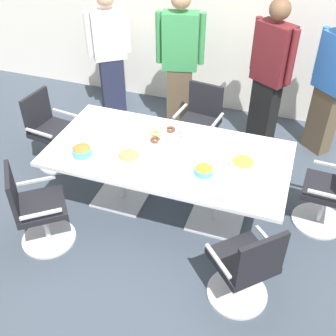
# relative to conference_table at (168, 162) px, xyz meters

# --- Properties ---
(ground_plane) EXTENTS (10.00, 10.00, 0.01)m
(ground_plane) POSITION_rel_conference_table_xyz_m (0.00, 0.00, -0.63)
(ground_plane) COLOR #3D4754
(back_wall) EXTENTS (8.00, 0.10, 2.80)m
(back_wall) POSITION_rel_conference_table_xyz_m (0.00, 2.40, 0.77)
(back_wall) COLOR white
(back_wall) RESTS_ON ground
(conference_table) EXTENTS (2.40, 1.20, 0.75)m
(conference_table) POSITION_rel_conference_table_xyz_m (0.00, 0.00, 0.00)
(conference_table) COLOR white
(conference_table) RESTS_ON ground
(office_chair_0) EXTENTS (0.76, 0.76, 0.91)m
(office_chair_0) POSITION_rel_conference_table_xyz_m (-1.03, -0.87, -0.22)
(office_chair_0) COLOR silver
(office_chair_0) RESTS_ON ground
(office_chair_1) EXTENTS (0.76, 0.76, 0.91)m
(office_chair_1) POSITION_rel_conference_table_xyz_m (0.99, -0.90, -0.22)
(office_chair_1) COLOR silver
(office_chair_1) RESTS_ON ground
(office_chair_2) EXTENTS (0.57, 0.57, 0.91)m
(office_chair_2) POSITION_rel_conference_table_xyz_m (1.63, 0.31, -0.22)
(office_chair_2) COLOR silver
(office_chair_2) RESTS_ON ground
(office_chair_3) EXTENTS (0.61, 0.61, 0.91)m
(office_chair_3) POSITION_rel_conference_table_xyz_m (0.03, 1.10, -0.22)
(office_chair_3) COLOR silver
(office_chair_3) RESTS_ON ground
(office_chair_4) EXTENTS (0.60, 0.60, 0.91)m
(office_chair_4) POSITION_rel_conference_table_xyz_m (-1.61, 0.35, -0.22)
(office_chair_4) COLOR silver
(office_chair_4) RESTS_ON ground
(person_standing_0) EXTENTS (0.54, 0.44, 1.74)m
(person_standing_0) POSITION_rel_conference_table_xyz_m (-1.45, 1.74, 0.28)
(person_standing_0) COLOR #232842
(person_standing_0) RESTS_ON ground
(person_standing_1) EXTENTS (0.61, 0.32, 1.88)m
(person_standing_1) POSITION_rel_conference_table_xyz_m (-0.39, 1.60, 0.37)
(person_standing_1) COLOR brown
(person_standing_1) RESTS_ON ground
(person_standing_2) EXTENTS (0.56, 0.42, 1.87)m
(person_standing_2) POSITION_rel_conference_table_xyz_m (0.74, 1.60, 0.36)
(person_standing_2) COLOR black
(person_standing_2) RESTS_ON ground
(person_standing_3) EXTENTS (0.51, 0.46, 1.79)m
(person_standing_3) POSITION_rel_conference_table_xyz_m (1.47, 1.70, 0.31)
(person_standing_3) COLOR brown
(person_standing_3) RESTS_ON ground
(snack_bowl_pretzels) EXTENTS (0.20, 0.20, 0.10)m
(snack_bowl_pretzels) POSITION_rel_conference_table_xyz_m (-0.79, -0.31, 0.18)
(snack_bowl_pretzels) COLOR #4C9EC6
(snack_bowl_pretzels) RESTS_ON conference_table
(snack_bowl_chips_orange) EXTENTS (0.18, 0.18, 0.09)m
(snack_bowl_chips_orange) POSITION_rel_conference_table_xyz_m (0.43, -0.21, 0.17)
(snack_bowl_chips_orange) COLOR #4C9EC6
(snack_bowl_chips_orange) RESTS_ON conference_table
(snack_bowl_cookies) EXTENTS (0.22, 0.22, 0.12)m
(snack_bowl_cookies) POSITION_rel_conference_table_xyz_m (-0.30, -0.28, 0.18)
(snack_bowl_cookies) COLOR beige
(snack_bowl_cookies) RESTS_ON conference_table
(snack_bowl_chips_yellow) EXTENTS (0.23, 0.23, 0.11)m
(snack_bowl_chips_yellow) POSITION_rel_conference_table_xyz_m (0.75, -0.01, 0.18)
(snack_bowl_chips_yellow) COLOR white
(snack_bowl_chips_yellow) RESTS_ON conference_table
(donut_platter) EXTENTS (0.38, 0.38, 0.04)m
(donut_platter) POSITION_rel_conference_table_xyz_m (-0.09, 0.23, 0.15)
(donut_platter) COLOR white
(donut_platter) RESTS_ON conference_table
(plate_stack) EXTENTS (0.22, 0.22, 0.04)m
(plate_stack) POSITION_rel_conference_table_xyz_m (0.40, 0.26, 0.15)
(plate_stack) COLOR white
(plate_stack) RESTS_ON conference_table
(napkin_pile) EXTENTS (0.20, 0.20, 0.06)m
(napkin_pile) POSITION_rel_conference_table_xyz_m (-0.59, 0.33, 0.16)
(napkin_pile) COLOR white
(napkin_pile) RESTS_ON conference_table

